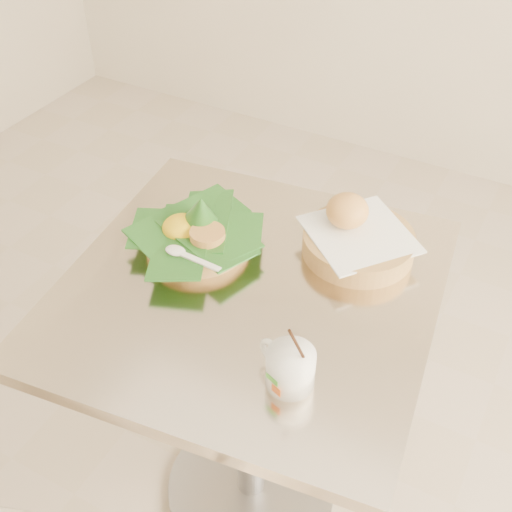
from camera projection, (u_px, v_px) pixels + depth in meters
The scene contains 5 objects.
floor at pixel (191, 464), 1.77m from camera, with size 3.60×3.60×0.00m, color beige.
cafe_table at pixel (250, 361), 1.37m from camera, with size 0.78×0.78×0.75m.
rice_basket at pixel (196, 231), 1.30m from camera, with size 0.27×0.27×0.13m.
bread_basket at pixel (356, 237), 1.28m from camera, with size 0.27×0.27×0.12m.
coffee_mug at pixel (289, 367), 1.03m from camera, with size 0.11×0.09×0.14m.
Camera 1 is at (0.62, -0.76, 1.60)m, focal length 45.00 mm.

